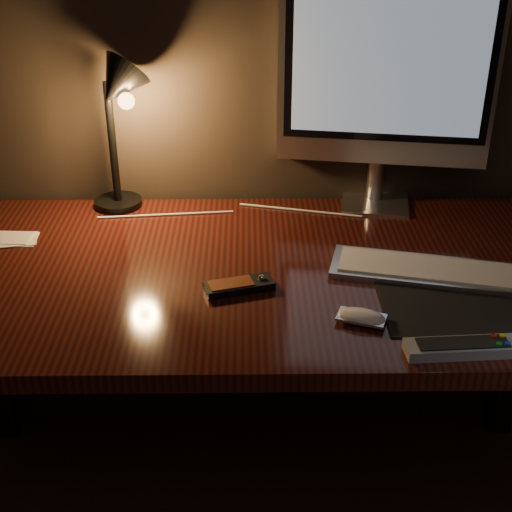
{
  "coord_description": "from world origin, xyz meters",
  "views": [
    {
      "loc": [
        -0.02,
        0.5,
        1.51
      ],
      "look_at": [
        -0.0,
        1.73,
        0.84
      ],
      "focal_mm": 50.0,
      "sensor_mm": 36.0,
      "label": 1
    }
  ],
  "objects_px": {
    "monitor": "(386,82)",
    "mouse": "(361,318)",
    "media_remote": "(239,285)",
    "desk": "(256,301)",
    "keyboard": "(445,272)",
    "tv_remote": "(462,347)",
    "desk_lamp": "(117,107)"
  },
  "relations": [
    {
      "from": "mouse",
      "to": "monitor",
      "type": "bearing_deg",
      "value": 97.91
    },
    {
      "from": "keyboard",
      "to": "mouse",
      "type": "bearing_deg",
      "value": -125.69
    },
    {
      "from": "desk",
      "to": "keyboard",
      "type": "bearing_deg",
      "value": -15.22
    },
    {
      "from": "desk",
      "to": "desk_lamp",
      "type": "xyz_separation_m",
      "value": [
        -0.32,
        0.23,
        0.4
      ]
    },
    {
      "from": "desk",
      "to": "keyboard",
      "type": "height_order",
      "value": "keyboard"
    },
    {
      "from": "mouse",
      "to": "media_remote",
      "type": "xyz_separation_m",
      "value": [
        -0.24,
        0.12,
        0.0
      ]
    },
    {
      "from": "tv_remote",
      "to": "desk_lamp",
      "type": "height_order",
      "value": "desk_lamp"
    },
    {
      "from": "monitor",
      "to": "mouse",
      "type": "bearing_deg",
      "value": -92.61
    },
    {
      "from": "mouse",
      "to": "tv_remote",
      "type": "xyz_separation_m",
      "value": [
        0.17,
        -0.1,
        0.0
      ]
    },
    {
      "from": "keyboard",
      "to": "desk",
      "type": "bearing_deg",
      "value": 178.36
    },
    {
      "from": "monitor",
      "to": "desk_lamp",
      "type": "bearing_deg",
      "value": -168.02
    },
    {
      "from": "keyboard",
      "to": "tv_remote",
      "type": "distance_m",
      "value": 0.28
    },
    {
      "from": "desk",
      "to": "monitor",
      "type": "bearing_deg",
      "value": 39.37
    },
    {
      "from": "monitor",
      "to": "mouse",
      "type": "relative_size",
      "value": 5.9
    },
    {
      "from": "mouse",
      "to": "desk_lamp",
      "type": "bearing_deg",
      "value": 155.43
    },
    {
      "from": "desk",
      "to": "media_remote",
      "type": "bearing_deg",
      "value": -102.54
    },
    {
      "from": "media_remote",
      "to": "desk_lamp",
      "type": "relative_size",
      "value": 0.37
    },
    {
      "from": "mouse",
      "to": "media_remote",
      "type": "bearing_deg",
      "value": 172.15
    },
    {
      "from": "monitor",
      "to": "keyboard",
      "type": "distance_m",
      "value": 0.49
    },
    {
      "from": "tv_remote",
      "to": "desk_lamp",
      "type": "distance_m",
      "value": 0.96
    },
    {
      "from": "monitor",
      "to": "media_remote",
      "type": "height_order",
      "value": "monitor"
    },
    {
      "from": "keyboard",
      "to": "desk_lamp",
      "type": "xyz_separation_m",
      "value": [
        -0.73,
        0.34,
        0.26
      ]
    },
    {
      "from": "keyboard",
      "to": "mouse",
      "type": "xyz_separation_m",
      "value": [
        -0.2,
        -0.18,
        -0.0
      ]
    },
    {
      "from": "keyboard",
      "to": "desk_lamp",
      "type": "bearing_deg",
      "value": 168.69
    },
    {
      "from": "keyboard",
      "to": "media_remote",
      "type": "height_order",
      "value": "media_remote"
    },
    {
      "from": "keyboard",
      "to": "media_remote",
      "type": "xyz_separation_m",
      "value": [
        -0.44,
        -0.05,
        0.0
      ]
    },
    {
      "from": "keyboard",
      "to": "tv_remote",
      "type": "relative_size",
      "value": 2.33
    },
    {
      "from": "tv_remote",
      "to": "monitor",
      "type": "bearing_deg",
      "value": 91.06
    },
    {
      "from": "tv_remote",
      "to": "keyboard",
      "type": "bearing_deg",
      "value": 78.71
    },
    {
      "from": "tv_remote",
      "to": "desk_lamp",
      "type": "relative_size",
      "value": 0.51
    },
    {
      "from": "desk",
      "to": "mouse",
      "type": "relative_size",
      "value": 17.35
    },
    {
      "from": "desk",
      "to": "mouse",
      "type": "xyz_separation_m",
      "value": [
        0.2,
        -0.29,
        0.14
      ]
    }
  ]
}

